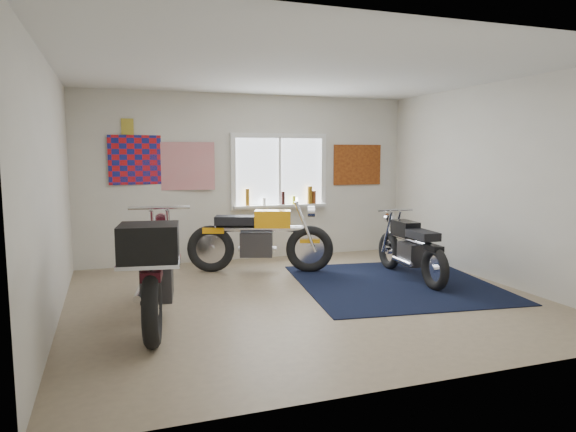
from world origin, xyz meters
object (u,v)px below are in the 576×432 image
object	(u,v)px
navy_rug	(395,283)
black_chrome_bike	(411,250)
yellow_triumph	(259,240)
maroon_tourer	(156,268)

from	to	relation	value
navy_rug	black_chrome_bike	world-z (taller)	black_chrome_bike
yellow_triumph	navy_rug	bearing A→B (deg)	-20.43
navy_rug	maroon_tourer	bearing A→B (deg)	-167.92
navy_rug	maroon_tourer	size ratio (longest dim) A/B	1.14
yellow_triumph	maroon_tourer	bearing A→B (deg)	-110.35
black_chrome_bike	maroon_tourer	bearing A→B (deg)	107.00
navy_rug	maroon_tourer	distance (m)	3.30
black_chrome_bike	maroon_tourer	xyz separation A→B (m)	(-3.53, -0.87, 0.19)
black_chrome_bike	maroon_tourer	world-z (taller)	maroon_tourer
black_chrome_bike	maroon_tourer	distance (m)	3.64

